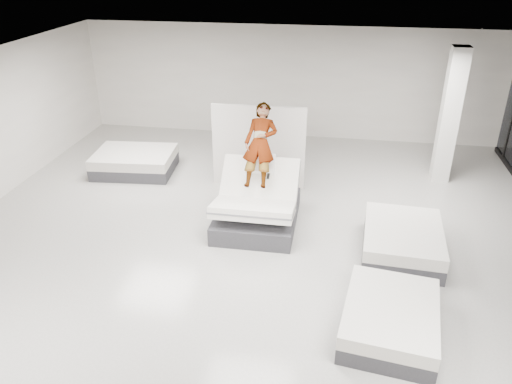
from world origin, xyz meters
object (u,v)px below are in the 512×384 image
divider_panel (259,147)px  flat_bed_left_far (135,162)px  person (260,158)px  flat_bed_right_far (402,241)px  flat_bed_right_near (390,319)px  hero_bed (257,206)px  column (450,116)px  remote (268,176)px

divider_panel → flat_bed_left_far: divider_panel is taller
person → flat_bed_right_far: size_ratio=0.90×
flat_bed_right_near → flat_bed_left_far: bearing=140.4°
hero_bed → flat_bed_right_far: bearing=-12.0°
hero_bed → column: column is taller
flat_bed_right_far → flat_bed_left_far: 6.86m
hero_bed → person: size_ratio=1.19×
hero_bed → person: (-0.00, 0.33, 0.92)m
flat_bed_right_far → remote: bearing=167.5°
flat_bed_right_far → flat_bed_right_near: flat_bed_right_far is taller
flat_bed_left_far → column: 7.69m
person → remote: person is taller
person → flat_bed_right_near: bearing=-52.3°
person → column: 4.80m
hero_bed → divider_panel: bearing=98.6°
divider_panel → column: bearing=13.5°
person → hero_bed: bearing=-90.0°
flat_bed_right_far → column: (1.21, 3.51, 1.34)m
flat_bed_right_far → flat_bed_right_near: 2.27m
flat_bed_right_near → column: (1.58, 5.75, 1.36)m
person → remote: size_ratio=12.60×
divider_panel → column: 4.50m
flat_bed_right_near → column: size_ratio=0.60×
remote → flat_bed_right_far: size_ratio=0.07×
person → flat_bed_right_near: 4.16m
flat_bed_left_far → column: column is taller
person → flat_bed_right_near: size_ratio=0.91×
flat_bed_right_far → column: 3.94m
column → flat_bed_left_far: bearing=-173.7°
flat_bed_left_far → hero_bed: bearing=-30.9°
person → column: bearing=32.4°
flat_bed_left_far → column: bearing=6.3°
person → column: size_ratio=0.55×
remote → flat_bed_right_far: (2.62, -0.58, -0.85)m
hero_bed → remote: 0.73m
flat_bed_left_far → flat_bed_right_near: bearing=-39.6°
remote → flat_bed_left_far: (-3.70, 2.10, -0.85)m
divider_panel → flat_bed_right_near: divider_panel is taller
person → flat_bed_left_far: person is taller
hero_bed → flat_bed_right_far: hero_bed is taller
remote → person: bearing=122.2°
hero_bed → remote: hero_bed is taller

